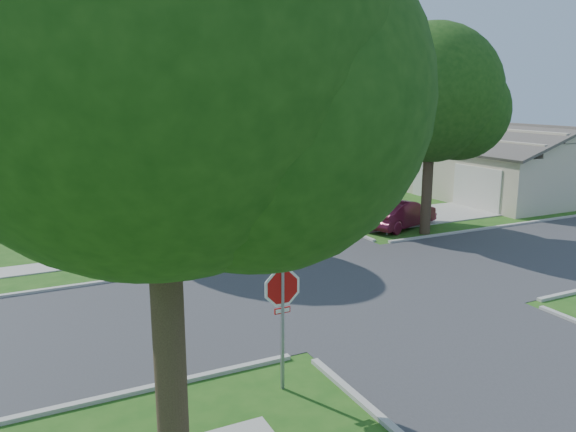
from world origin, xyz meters
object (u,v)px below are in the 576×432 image
Objects in this scene: stop_sign_ne at (389,187)px; car_curb_east at (168,165)px; house_ne_near at (479,167)px; tree_e_near at (337,98)px; tree_e_mid at (242,87)px; tree_sw_corner at (160,57)px; tree_ne_corner at (433,100)px; tree_w_mid at (91,82)px; stop_sign_sw at (282,293)px; car_curb_west at (101,148)px; tree_e_far at (186,92)px; car_driveway at (401,214)px; tree_w_near at (133,86)px; tree_w_far at (70,98)px; house_ne_far at (328,143)px.

stop_sign_ne reaches higher than car_curb_east.
tree_e_near is at bearing -169.96° from house_ne_near.
car_curb_east is (-3.55, 18.15, -5.00)m from tree_e_near.
stop_sign_ne is 0.32× the size of tree_e_mid.
tree_ne_corner is at bearing 39.07° from tree_sw_corner.
car_curb_east is at bearing 46.50° from tree_w_mid.
tree_sw_corner is at bearing -95.70° from tree_w_mid.
tree_e_near is (9.45, 13.71, 3.61)m from stop_sign_sw.
stop_sign_sw is 0.75× the size of car_curb_west.
stop_sign_sw is 27.71m from tree_e_mid.
tree_e_far is at bearing 120.97° from car_curb_west.
tree_sw_corner is at bearing 113.29° from car_driveway.
tree_e_far is 42.77m from tree_sw_corner.
tree_e_near is at bearing -0.02° from car_driveway.
tree_ne_corner is at bearing -16.55° from stop_sign_ne.
house_ne_near is (11.23, -10.01, -4.74)m from tree_e_mid.
stop_sign_ne is 0.33× the size of tree_w_near.
tree_sw_corner is at bearing -106.56° from tree_e_far.
tree_e_far is at bearing 73.44° from tree_sw_corner.
tree_w_near is (-9.40, -12.00, -0.14)m from tree_e_mid.
tree_e_near is 19.16m from car_curb_east.
tree_w_far is 2.01× the size of car_curb_west.
tree_w_near reaches higher than stop_sign_sw.
car_driveway reaches higher than car_curb_east.
tree_e_far is at bearing 89.90° from stop_sign_ne.
stop_sign_sw is 39.55m from house_ne_far.
tree_e_far is 1.01× the size of tree_ne_corner.
car_curb_east is at bearing -49.48° from tree_w_far.
tree_e_far is 29.03m from car_driveway.
tree_w_mid is at bearing 81.36° from car_curb_west.
house_ne_far is (11.24, -5.01, -4.46)m from tree_e_far.
tree_w_mid reaches higher than car_curb_east.
tree_sw_corner reaches higher than stop_sign_sw.
tree_w_near is 12.01m from tree_w_mid.
tree_ne_corner is (11.06, 8.91, 3.56)m from stop_sign_sw.
stop_sign_sw is at bearing -90.23° from tree_w_near.
tree_sw_corner reaches higher than car_driveway.
stop_sign_sw and stop_sign_ne have the same top height.
tree_w_mid is (-9.40, 0.00, 0.24)m from tree_e_mid.
stop_sign_ne is 0.22× the size of house_ne_near.
stop_sign_sw is at bearing -141.16° from tree_ne_corner.
tree_sw_corner is 2.39× the size of car_curb_west.
tree_w_far is (-0.01, 25.00, -0.61)m from tree_w_near.
stop_sign_ne is 5.62m from tree_e_near.
tree_w_far is (-0.01, 13.00, -0.98)m from tree_w_mid.
house_ne_near is at bearing -48.10° from tree_w_far.
house_ne_near is (11.29, 6.30, -0.51)m from stop_sign_ne.
car_curb_east is at bearing 132.46° from house_ne_near.
car_curb_east is 16.90m from car_curb_west.
tree_e_near reaches higher than stop_sign_sw.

